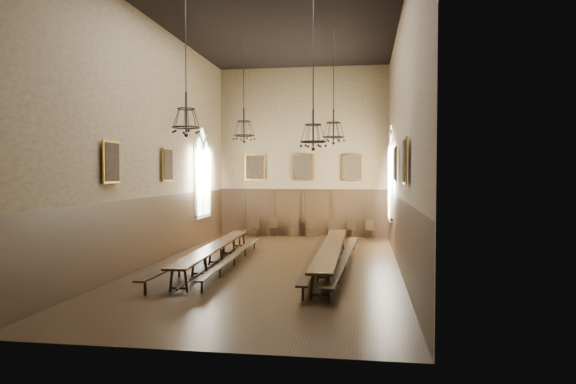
% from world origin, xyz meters
% --- Properties ---
extents(floor, '(9.00, 18.00, 0.02)m').
position_xyz_m(floor, '(0.00, 0.00, -0.01)').
color(floor, black).
rests_on(floor, ground).
extents(ceiling, '(9.00, 18.00, 0.02)m').
position_xyz_m(ceiling, '(0.00, 0.00, 9.01)').
color(ceiling, black).
rests_on(ceiling, ground).
extents(wall_back, '(9.00, 0.02, 9.00)m').
position_xyz_m(wall_back, '(0.00, 9.01, 4.50)').
color(wall_back, '#826F50').
rests_on(wall_back, ground).
extents(wall_front, '(9.00, 0.02, 9.00)m').
position_xyz_m(wall_front, '(0.00, -9.01, 4.50)').
color(wall_front, '#826F50').
rests_on(wall_front, ground).
extents(wall_left, '(0.02, 18.00, 9.00)m').
position_xyz_m(wall_left, '(-4.51, 0.00, 4.50)').
color(wall_left, '#826F50').
rests_on(wall_left, ground).
extents(wall_right, '(0.02, 18.00, 9.00)m').
position_xyz_m(wall_right, '(4.51, 0.00, 4.50)').
color(wall_right, '#826F50').
rests_on(wall_right, ground).
extents(wainscot_panelling, '(9.00, 18.00, 2.50)m').
position_xyz_m(wainscot_panelling, '(0.00, 0.00, 1.25)').
color(wainscot_panelling, black).
rests_on(wainscot_panelling, floor).
extents(table_left, '(1.12, 9.62, 0.75)m').
position_xyz_m(table_left, '(-2.11, -0.12, 0.37)').
color(table_left, black).
rests_on(table_left, floor).
extents(table_right, '(0.75, 10.20, 0.80)m').
position_xyz_m(table_right, '(2.10, -0.08, 0.40)').
color(table_right, black).
rests_on(table_right, floor).
extents(bench_left_outer, '(0.55, 10.72, 0.48)m').
position_xyz_m(bench_left_outer, '(-2.58, 0.01, 0.31)').
color(bench_left_outer, black).
rests_on(bench_left_outer, floor).
extents(bench_left_inner, '(0.69, 9.35, 0.42)m').
position_xyz_m(bench_left_inner, '(-1.41, -0.15, 0.27)').
color(bench_left_inner, black).
rests_on(bench_left_inner, floor).
extents(bench_right_inner, '(0.60, 10.70, 0.48)m').
position_xyz_m(bench_right_inner, '(1.55, 0.05, 0.31)').
color(bench_right_inner, black).
rests_on(bench_right_inner, floor).
extents(bench_right_outer, '(0.77, 10.49, 0.47)m').
position_xyz_m(bench_right_outer, '(2.59, -0.22, 0.30)').
color(bench_right_outer, black).
rests_on(bench_right_outer, floor).
extents(chair_1, '(0.53, 0.53, 0.96)m').
position_xyz_m(chair_1, '(-2.54, 8.52, 0.29)').
color(chair_1, black).
rests_on(chair_1, floor).
extents(chair_2, '(0.54, 0.54, 1.04)m').
position_xyz_m(chair_2, '(-1.59, 8.61, 0.32)').
color(chair_2, black).
rests_on(chair_2, floor).
extents(chair_3, '(0.45, 0.45, 0.92)m').
position_xyz_m(chair_3, '(-0.44, 8.50, 0.28)').
color(chair_3, black).
rests_on(chair_3, floor).
extents(chair_4, '(0.47, 0.47, 0.99)m').
position_xyz_m(chair_4, '(0.44, 8.55, 0.30)').
color(chair_4, black).
rests_on(chair_4, floor).
extents(chair_5, '(0.42, 0.42, 0.91)m').
position_xyz_m(chair_5, '(1.58, 8.61, 0.27)').
color(chair_5, black).
rests_on(chair_5, floor).
extents(chair_6, '(0.55, 0.55, 1.00)m').
position_xyz_m(chair_6, '(2.51, 8.51, 0.30)').
color(chair_6, black).
rests_on(chair_6, floor).
extents(chair_7, '(0.52, 0.52, 0.96)m').
position_xyz_m(chair_7, '(3.54, 8.55, 0.29)').
color(chair_7, black).
rests_on(chair_7, floor).
extents(chandelier_back_left, '(0.92, 0.92, 4.22)m').
position_xyz_m(chandelier_back_left, '(-1.74, 2.79, 5.21)').
color(chandelier_back_left, black).
rests_on(chandelier_back_left, ceiling).
extents(chandelier_back_right, '(0.89, 0.89, 4.37)m').
position_xyz_m(chandelier_back_right, '(2.03, 2.14, 5.07)').
color(chandelier_back_right, black).
rests_on(chandelier_back_right, ceiling).
extents(chandelier_front_left, '(0.89, 0.89, 4.37)m').
position_xyz_m(chandelier_front_left, '(-2.24, -2.81, 5.06)').
color(chandelier_front_left, black).
rests_on(chandelier_front_left, ceiling).
extents(chandelier_front_right, '(0.83, 0.83, 4.81)m').
position_xyz_m(chandelier_front_right, '(1.66, -2.17, 4.67)').
color(chandelier_front_right, black).
rests_on(chandelier_front_right, ceiling).
extents(portrait_back_0, '(1.10, 0.12, 1.40)m').
position_xyz_m(portrait_back_0, '(-2.60, 8.88, 3.70)').
color(portrait_back_0, '#BC882D').
rests_on(portrait_back_0, wall_back).
extents(portrait_back_1, '(1.10, 0.12, 1.40)m').
position_xyz_m(portrait_back_1, '(0.00, 8.88, 3.70)').
color(portrait_back_1, '#BC882D').
rests_on(portrait_back_1, wall_back).
extents(portrait_back_2, '(1.10, 0.12, 1.40)m').
position_xyz_m(portrait_back_2, '(2.60, 8.88, 3.70)').
color(portrait_back_2, '#BC882D').
rests_on(portrait_back_2, wall_back).
extents(portrait_left_0, '(0.12, 1.00, 1.30)m').
position_xyz_m(portrait_left_0, '(-4.38, 1.00, 3.70)').
color(portrait_left_0, '#BC882D').
rests_on(portrait_left_0, wall_left).
extents(portrait_left_1, '(0.12, 1.00, 1.30)m').
position_xyz_m(portrait_left_1, '(-4.38, -3.50, 3.70)').
color(portrait_left_1, '#BC882D').
rests_on(portrait_left_1, wall_left).
extents(portrait_right_0, '(0.12, 1.00, 1.30)m').
position_xyz_m(portrait_right_0, '(4.38, 1.00, 3.70)').
color(portrait_right_0, '#BC882D').
rests_on(portrait_right_0, wall_right).
extents(portrait_right_1, '(0.12, 1.00, 1.30)m').
position_xyz_m(portrait_right_1, '(4.38, -3.50, 3.70)').
color(portrait_right_1, '#BC882D').
rests_on(portrait_right_1, wall_right).
extents(window_right, '(0.20, 2.20, 4.60)m').
position_xyz_m(window_right, '(4.43, 5.50, 3.40)').
color(window_right, white).
rests_on(window_right, wall_right).
extents(window_left, '(0.20, 2.20, 4.60)m').
position_xyz_m(window_left, '(-4.43, 5.50, 3.40)').
color(window_left, white).
rests_on(window_left, wall_left).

